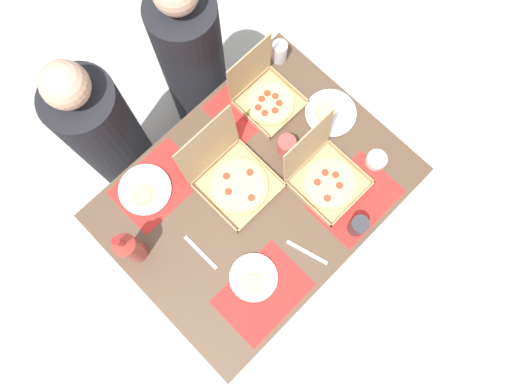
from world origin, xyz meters
TOP-DOWN VIEW (x-y plane):
  - ground_plane at (0.00, 0.00)m, footprint 6.00×6.00m
  - dining_table at (0.00, 0.00)m, footprint 1.24×0.94m
  - placemat_near_left at (-0.28, -0.32)m, footprint 0.36×0.26m
  - placemat_near_right at (0.28, -0.32)m, footprint 0.36×0.26m
  - placemat_far_left at (-0.28, 0.32)m, footprint 0.36×0.26m
  - placemat_far_right at (0.28, 0.32)m, footprint 0.36×0.26m
  - pizza_box_corner_left at (-0.04, 0.11)m, footprint 0.29×0.33m
  - pizza_box_center at (0.33, 0.27)m, footprint 0.25×0.26m
  - pizza_box_edge_far at (0.25, -0.16)m, footprint 0.27×0.30m
  - plate_far_left at (-0.27, -0.25)m, footprint 0.20×0.20m
  - plate_near_right at (-0.33, 0.34)m, footprint 0.23×0.23m
  - plate_middle at (0.49, 0.02)m, footprint 0.23×0.23m
  - soda_bottle at (-0.53, 0.16)m, footprint 0.09×0.09m
  - cup_spare at (0.53, 0.38)m, footprint 0.07×0.07m
  - cup_red at (0.23, 0.05)m, footprint 0.08×0.08m
  - cup_clear_left at (0.19, -0.41)m, footprint 0.07×0.07m
  - condiment_bowl at (0.47, -0.27)m, footprint 0.09×0.09m
  - fork_by_near_right at (-0.03, -0.33)m, footprint 0.07×0.19m
  - fork_by_near_left at (-0.35, -0.02)m, footprint 0.02×0.19m
  - diner_left_seat at (-0.28, 0.73)m, footprint 0.32×0.32m
  - diner_right_seat at (0.28, 0.73)m, footprint 0.32×0.32m

SIDE VIEW (x-z plane):
  - ground_plane at x=0.00m, z-range 0.00..0.00m
  - diner_left_seat at x=-0.28m, z-range -0.06..1.17m
  - diner_right_seat at x=0.28m, z-range -0.06..1.18m
  - dining_table at x=0.00m, z-range 0.26..1.04m
  - placemat_near_left at x=-0.28m, z-range 0.78..0.78m
  - placemat_near_right at x=0.28m, z-range 0.78..0.78m
  - placemat_far_left at x=-0.28m, z-range 0.78..0.78m
  - placemat_far_right at x=0.28m, z-range 0.78..0.78m
  - fork_by_near_right at x=-0.03m, z-range 0.78..0.78m
  - fork_by_near_left at x=-0.35m, z-range 0.78..0.78m
  - plate_near_right at x=-0.33m, z-range 0.77..0.80m
  - plate_middle at x=0.49m, z-range 0.77..0.80m
  - plate_far_left at x=-0.27m, z-range 0.77..0.80m
  - condiment_bowl at x=0.47m, z-range 0.78..0.82m
  - pizza_box_center at x=0.33m, z-range 0.68..0.96m
  - cup_red at x=0.23m, z-range 0.78..0.87m
  - pizza_box_edge_far at x=0.25m, z-range 0.67..0.98m
  - pizza_box_corner_left at x=-0.04m, z-range 0.66..0.99m
  - cup_spare at x=0.53m, z-range 0.78..0.88m
  - cup_clear_left at x=0.19m, z-range 0.78..0.88m
  - soda_bottle at x=-0.53m, z-range 0.75..1.07m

